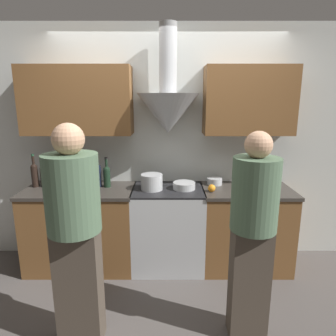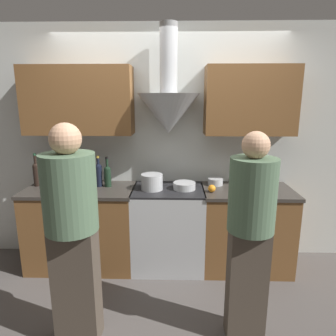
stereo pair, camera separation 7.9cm
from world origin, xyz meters
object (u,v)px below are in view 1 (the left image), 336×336
Objects in this scene: wine_bottle_6 at (88,175)px; wine_bottle_7 at (98,174)px; stock_pot at (152,182)px; person_foreground_right at (253,230)px; wine_bottle_0 at (34,174)px; wine_bottle_2 at (51,175)px; person_foreground_left at (75,230)px; wine_bottle_1 at (44,174)px; saucepan at (214,181)px; mixing_bowl at (184,186)px; stove_range at (168,227)px; wine_bottle_3 at (59,174)px; wine_bottle_5 at (79,175)px; orange_fruit at (212,188)px; wine_bottle_4 at (69,174)px; wine_bottle_8 at (107,175)px.

wine_bottle_6 is 1.05× the size of wine_bottle_7.
person_foreground_right reaches higher than stock_pot.
wine_bottle_0 is 0.18m from wine_bottle_2.
person_foreground_left reaches higher than stock_pot.
saucepan is at bearing 2.45° from wine_bottle_1.
wine_bottle_6 is 1.49× the size of mixing_bowl.
wine_bottle_7 is 0.21× the size of person_foreground_right.
wine_bottle_7 reaches higher than wine_bottle_2.
stove_range is 0.96m from wine_bottle_7.
person_foreground_left is at bearing -115.01° from stock_pot.
wine_bottle_7 is at bearing -0.78° from wine_bottle_3.
mixing_bowl is (0.17, -0.01, 0.48)m from stove_range.
wine_bottle_0 is 0.27m from wine_bottle_3.
wine_bottle_2 is 1.03× the size of wine_bottle_5.
wine_bottle_0 reaches higher than wine_bottle_7.
person_foreground_left reaches higher than saucepan.
wine_bottle_0 is 0.10m from wine_bottle_1.
person_foreground_right is at bearing -65.91° from mixing_bowl.
wine_bottle_6 is (0.40, 0.01, 0.01)m from wine_bottle_2.
stock_pot is 0.62m from orange_fruit.
stove_range is at bearing -3.11° from wine_bottle_4.
wine_bottle_1 is 0.97× the size of wine_bottle_6.
wine_bottle_0 is at bearing 175.28° from wine_bottle_2.
wine_bottle_0 is at bearing -179.98° from wine_bottle_7.
wine_bottle_4 is 1.06× the size of wine_bottle_8.
wine_bottle_3 is at bearing 148.54° from person_foreground_right.
wine_bottle_1 reaches higher than wine_bottle_5.
wine_bottle_6 is 1.03m from mixing_bowl.
wine_bottle_3 is at bearing 173.75° from stock_pot.
wine_bottle_8 is (0.60, 0.01, -0.00)m from wine_bottle_2.
saucepan is (0.69, 0.19, -0.05)m from stock_pot.
wine_bottle_1 is 0.58m from wine_bottle_7.
wine_bottle_4 is (0.19, -0.00, 0.01)m from wine_bottle_2.
stove_range is 2.53× the size of wine_bottle_6.
wine_bottle_2 is 0.95× the size of wine_bottle_4.
wine_bottle_1 is at bearing 176.60° from mixing_bowl.
wine_bottle_5 is 1.42m from orange_fruit.
orange_fruit is at bearing 41.22° from person_foreground_left.
wine_bottle_8 is at bearing -1.27° from wine_bottle_3.
wine_bottle_3 is at bearing -0.37° from wine_bottle_1.
wine_bottle_2 is 0.50m from wine_bottle_7.
wine_bottle_6 is at bearing -1.89° from wine_bottle_1.
saucepan is (0.07, 0.27, -0.00)m from orange_fruit.
wine_bottle_7 reaches higher than orange_fruit.
wine_bottle_0 reaches higher than wine_bottle_6.
wine_bottle_6 is 1.32m from orange_fruit.
stock_pot is at bearing -11.36° from wine_bottle_8.
mixing_bowl is at bearing -2.72° from wine_bottle_2.
wine_bottle_4 is 1.54× the size of stock_pot.
saucepan is (0.35, 0.17, 0.00)m from mixing_bowl.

